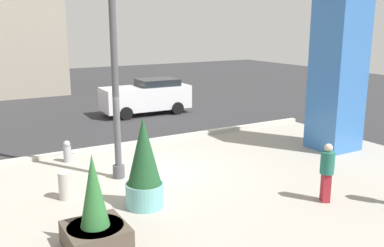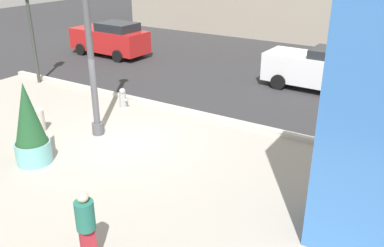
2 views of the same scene
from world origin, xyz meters
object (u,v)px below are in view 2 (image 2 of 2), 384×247
Objects in this scene: art_pillar_blue at (369,116)px; pedestrian_on_sidewalk at (86,225)px; car_passing_lane at (321,69)px; concrete_bollard at (39,121)px; lamp_post at (87,15)px; car_far_lane at (110,39)px; potted_plant_mid_plaza at (30,126)px; traffic_light_corner at (29,12)px; fire_hydrant at (123,98)px.

pedestrian_on_sidewalk is at bearing -140.17° from art_pillar_blue.
art_pillar_blue is 3.48× the size of pedestrian_on_sidewalk.
concrete_bollard is at bearing -125.62° from car_passing_lane.
car_far_lane is at bearing 129.80° from lamp_post.
pedestrian_on_sidewalk is (5.83, -3.62, 0.50)m from concrete_bollard.
lamp_post is 1.71× the size of car_far_lane.
car_far_lane is (-6.64, 10.52, -0.17)m from potted_plant_mid_plaza.
pedestrian_on_sidewalk is (4.03, -4.43, -2.92)m from lamp_post.
car_passing_lane is at bearing 54.38° from concrete_bollard.
potted_plant_mid_plaza is 0.52× the size of traffic_light_corner.
concrete_bollard is at bearing 178.60° from art_pillar_blue.
car_passing_lane is at bearing 46.44° from fire_hydrant.
car_far_lane reaches higher than concrete_bollard.
concrete_bollard is 0.17× the size of traffic_light_corner.
art_pillar_blue is 7.34× the size of concrete_bollard.
pedestrian_on_sidewalk is (-0.70, -12.74, -0.04)m from car_passing_lane.
lamp_post is 10.35× the size of fire_hydrant.
traffic_light_corner is at bearing 165.17° from art_pillar_blue.
fire_hydrant is 3.27m from concrete_bollard.
potted_plant_mid_plaza is 8.07m from traffic_light_corner.
car_far_lane is at bearing 122.27° from potted_plant_mid_plaza.
concrete_bollard is at bearing 136.93° from potted_plant_mid_plaza.
lamp_post reaches higher than potted_plant_mid_plaza.
fire_hydrant is (-0.94, 2.34, -3.42)m from lamp_post.
car_far_lane is 16.64m from pedestrian_on_sidewalk.
car_far_lane is at bearing 119.15° from concrete_bollard.
traffic_light_corner is 12.65m from pedestrian_on_sidewalk.
pedestrian_on_sidewalk reaches higher than fire_hydrant.
traffic_light_corner is at bearing 139.91° from potted_plant_mid_plaza.
fire_hydrant is 8.41m from pedestrian_on_sidewalk.
art_pillar_blue is at bearing 39.83° from pedestrian_on_sidewalk.
lamp_post is at bearing -23.74° from traffic_light_corner.
potted_plant_mid_plaza is 2.33m from concrete_bollard.
pedestrian_on_sidewalk is (4.97, -6.77, 0.50)m from fire_hydrant.
lamp_post reaches higher than pedestrian_on_sidewalk.
car_far_lane reaches higher than car_passing_lane.
fire_hydrant is 0.47× the size of pedestrian_on_sidewalk.
car_passing_lane is 12.75m from pedestrian_on_sidewalk.
traffic_light_corner is at bearing 141.08° from concrete_bollard.
lamp_post is at bearing -119.68° from car_passing_lane.
fire_hydrant is (-9.02, 3.39, -2.38)m from art_pillar_blue.
potted_plant_mid_plaza is (-0.18, -2.33, -2.69)m from lamp_post.
pedestrian_on_sidewalk is at bearing -35.00° from traffic_light_corner.
traffic_light_corner reaches higher than concrete_bollard.
car_far_lane reaches higher than fire_hydrant.
lamp_post is at bearing 85.52° from potted_plant_mid_plaza.
pedestrian_on_sidewalk is at bearing -31.80° from concrete_bollard.
lamp_post is 6.66m from pedestrian_on_sidewalk.
potted_plant_mid_plaza is 0.51× the size of car_passing_lane.
art_pillar_blue is 8.52m from potted_plant_mid_plaza.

